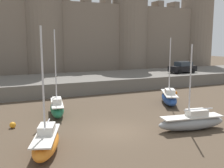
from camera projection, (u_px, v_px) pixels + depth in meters
The scene contains 10 objects.
ground_plane at pixel (115, 132), 17.51m from camera, with size 160.00×160.00×0.00m, color #4C3D2D.
quay_road at pixel (58, 84), 32.86m from camera, with size 71.56×10.00×1.53m, color #666059.
castle at pixel (43, 30), 40.02m from camera, with size 66.43×6.87×20.42m.
sailboat_foreground_centre at pixel (46, 141), 14.17m from camera, with size 2.59×4.43×6.74m.
sailboat_midflat_centre at pixel (169, 97), 25.32m from camera, with size 3.31×4.78×6.34m.
sailboat_foreground_left at pixel (57, 107), 21.41m from camera, with size 1.81×4.58×6.92m.
sailboat_near_channel_left at pixel (192, 122), 17.80m from camera, with size 5.01×1.92×5.79m.
mooring_buoy_near_shore at pixel (13, 125), 18.21m from camera, with size 0.43×0.43×0.43m, color orange.
mooring_buoy_off_centre at pixel (176, 93), 29.77m from camera, with size 0.42×0.42×0.42m, color orange.
car_quay_west at pixel (183, 67), 37.82m from camera, with size 4.22×2.13×1.62m.
Camera 1 is at (-7.02, -15.25, 5.91)m, focal length 42.00 mm.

